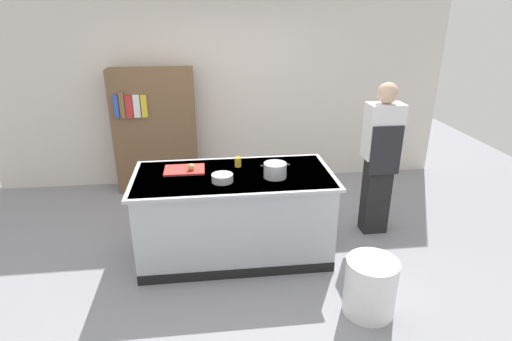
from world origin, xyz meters
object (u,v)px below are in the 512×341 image
object	(u,v)px
stock_pot	(275,170)
person_chef	(380,156)
onion	(191,167)
juice_cup	(238,162)
mixing_bowl	(222,178)
bookshelf	(155,131)
trash_bin	(370,287)

from	to	relation	value
stock_pot	person_chef	world-z (taller)	person_chef
stock_pot	person_chef	distance (m)	1.30
stock_pot	person_chef	bearing A→B (deg)	18.13
onion	juice_cup	distance (m)	0.49
mixing_bowl	onion	bearing A→B (deg)	137.16
onion	juice_cup	bearing A→B (deg)	11.82
bookshelf	stock_pot	bearing A→B (deg)	-54.99
stock_pot	person_chef	size ratio (longest dim) A/B	0.17
mixing_bowl	bookshelf	distance (m)	2.14
onion	bookshelf	distance (m)	1.78
onion	bookshelf	size ratio (longest dim) A/B	0.04
stock_pot	bookshelf	world-z (taller)	bookshelf
juice_cup	trash_bin	bearing A→B (deg)	-51.20
bookshelf	mixing_bowl	bearing A→B (deg)	-67.13
stock_pot	juice_cup	xyz separation A→B (m)	(-0.33, 0.33, -0.02)
juice_cup	trash_bin	distance (m)	1.75
onion	mixing_bowl	bearing A→B (deg)	-42.84
onion	person_chef	xyz separation A→B (m)	(2.04, 0.18, -0.04)
stock_pot	bookshelf	size ratio (longest dim) A/B	0.17
mixing_bowl	person_chef	xyz separation A→B (m)	(1.75, 0.45, -0.02)
onion	person_chef	size ratio (longest dim) A/B	0.04
stock_pot	trash_bin	bearing A→B (deg)	-54.05
onion	person_chef	distance (m)	2.05
juice_cup	bookshelf	distance (m)	1.89
onion	trash_bin	xyz separation A→B (m)	(1.48, -1.15, -0.71)
stock_pot	mixing_bowl	xyz separation A→B (m)	(-0.51, -0.05, -0.03)
person_chef	bookshelf	xyz separation A→B (m)	(-2.58, 1.51, -0.06)
mixing_bowl	juice_cup	xyz separation A→B (m)	(0.18, 0.38, 0.01)
onion	trash_bin	size ratio (longest dim) A/B	0.14
mixing_bowl	person_chef	bearing A→B (deg)	14.58
person_chef	bookshelf	bearing A→B (deg)	60.06
mixing_bowl	juice_cup	size ratio (longest dim) A/B	2.04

